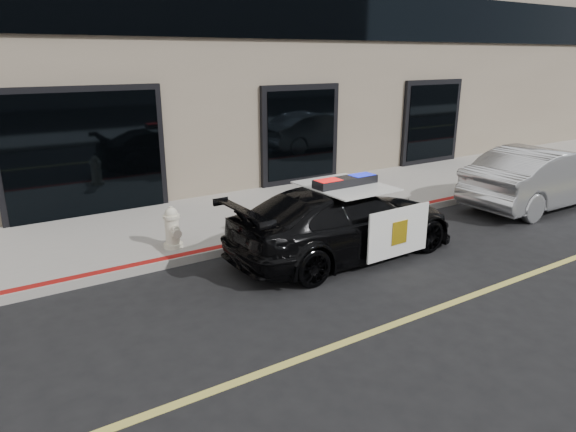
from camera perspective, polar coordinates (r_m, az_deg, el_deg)
ground at (r=6.43m, az=2.73°, el=-15.14°), size 120.00×120.00×0.00m
sidewalk_n at (r=10.70m, az=-13.74°, el=-1.54°), size 60.00×3.50×0.15m
police_car at (r=9.17m, az=6.28°, el=-0.54°), size 2.11×4.47×1.44m
silver_sedan at (r=13.53m, az=26.46°, el=3.87°), size 1.57×4.36×1.43m
fire_hydrant at (r=9.38m, az=-12.72°, el=-1.36°), size 0.35×0.48×0.77m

